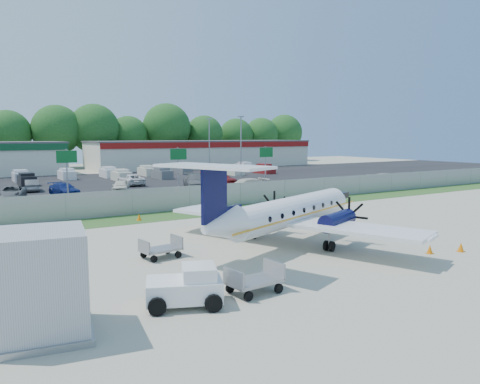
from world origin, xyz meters
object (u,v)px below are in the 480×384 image
pushback_tug (188,286)px  service_container (39,288)px  baggage_cart_near (161,249)px  aircraft (289,212)px  baggage_cart_far (254,280)px

pushback_tug → service_container: size_ratio=0.91×
service_container → baggage_cart_near: bearing=45.2°
aircraft → pushback_tug: bearing=-147.9°
aircraft → pushback_tug: (-9.11, -5.72, -1.18)m
baggage_cart_near → service_container: service_container is taller
pushback_tug → baggage_cart_far: size_ratio=1.39×
aircraft → baggage_cart_near: 7.59m
baggage_cart_far → aircraft: bearing=43.2°
pushback_tug → service_container: (-5.02, -0.01, 0.84)m
aircraft → baggage_cart_far: size_ratio=6.98×
baggage_cart_near → service_container: 9.62m
baggage_cart_near → aircraft: bearing=-8.1°
aircraft → baggage_cart_near: aircraft is taller
baggage_cart_far → service_container: bearing=178.7°
pushback_tug → baggage_cart_far: pushback_tug is taller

